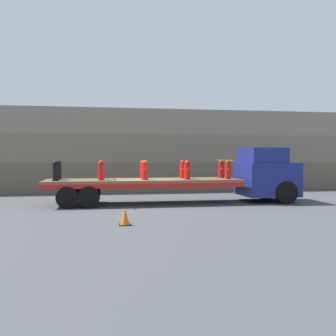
{
  "coord_description": "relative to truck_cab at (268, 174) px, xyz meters",
  "views": [
    {
      "loc": [
        -1.82,
        -17.73,
        2.23
      ],
      "look_at": [
        1.17,
        0.0,
        1.7
      ],
      "focal_mm": 40.0,
      "sensor_mm": 36.0,
      "label": 1
    }
  ],
  "objects": [
    {
      "name": "cargo_strap_rear",
      "position": [
        -8.27,
        0.0,
        0.72
      ],
      "size": [
        0.05,
        2.6,
        0.01
      ],
      "color": "yellow",
      "rests_on": "fire_hydrant_red_near_1"
    },
    {
      "name": "fire_hydrant_red_far_3",
      "position": [
        -4.28,
        0.53,
        0.25
      ],
      "size": [
        0.33,
        0.56,
        0.9
      ],
      "color": "red",
      "rests_on": "flatbed_trailer"
    },
    {
      "name": "ground_plane",
      "position": [
        -6.27,
        0.0,
        -1.36
      ],
      "size": [
        120.0,
        120.0,
        0.0
      ],
      "primitive_type": "plane",
      "color": "#3F4244"
    },
    {
      "name": "fire_hydrant_red_far_1",
      "position": [
        -8.27,
        0.53,
        0.25
      ],
      "size": [
        0.33,
        0.56,
        0.9
      ],
      "color": "red",
      "rests_on": "flatbed_trailer"
    },
    {
      "name": "rock_cliff",
      "position": [
        -6.27,
        7.61,
        1.32
      ],
      "size": [
        60.0,
        3.3,
        5.36
      ],
      "color": "#665B4C",
      "rests_on": "ground_plane"
    },
    {
      "name": "fire_hydrant_red_far_2",
      "position": [
        -6.27,
        0.53,
        0.25
      ],
      "size": [
        0.33,
        0.56,
        0.9
      ],
      "color": "red",
      "rests_on": "flatbed_trailer"
    },
    {
      "name": "fire_hydrant_red_near_1",
      "position": [
        -8.27,
        -0.53,
        0.25
      ],
      "size": [
        0.33,
        0.56,
        0.9
      ],
      "color": "red",
      "rests_on": "flatbed_trailer"
    },
    {
      "name": "fire_hydrant_red_near_2",
      "position": [
        -6.27,
        -0.53,
        0.25
      ],
      "size": [
        0.33,
        0.56,
        0.9
      ],
      "color": "red",
      "rests_on": "flatbed_trailer"
    },
    {
      "name": "cargo_strap_middle",
      "position": [
        -2.28,
        0.0,
        0.72
      ],
      "size": [
        0.05,
        2.6,
        0.01
      ],
      "color": "yellow",
      "rests_on": "fire_hydrant_red_near_4"
    },
    {
      "name": "fire_hydrant_red_near_4",
      "position": [
        -2.28,
        -0.53,
        0.25
      ],
      "size": [
        0.33,
        0.56,
        0.9
      ],
      "color": "red",
      "rests_on": "flatbed_trailer"
    },
    {
      "name": "flatbed_trailer",
      "position": [
        -7.06,
        0.0,
        -0.43
      ],
      "size": [
        9.19,
        2.51,
        1.17
      ],
      "color": "brown",
      "rests_on": "ground_plane"
    },
    {
      "name": "truck_cab",
      "position": [
        0.0,
        0.0,
        0.0
      ],
      "size": [
        2.58,
        2.65,
        2.68
      ],
      "color": "navy",
      "rests_on": "ground_plane"
    },
    {
      "name": "fire_hydrant_red_near_3",
      "position": [
        -4.28,
        -0.53,
        0.25
      ],
      "size": [
        0.33,
        0.56,
        0.9
      ],
      "color": "red",
      "rests_on": "flatbed_trailer"
    },
    {
      "name": "fire_hydrant_black_far_0",
      "position": [
        -10.27,
        0.53,
        0.25
      ],
      "size": [
        0.33,
        0.56,
        0.9
      ],
      "color": "black",
      "rests_on": "flatbed_trailer"
    },
    {
      "name": "fire_hydrant_black_near_0",
      "position": [
        -10.27,
        -0.53,
        0.25
      ],
      "size": [
        0.33,
        0.56,
        0.9
      ],
      "color": "black",
      "rests_on": "flatbed_trailer"
    },
    {
      "name": "fire_hydrant_red_far_4",
      "position": [
        -2.28,
        0.53,
        0.25
      ],
      "size": [
        0.33,
        0.56,
        0.9
      ],
      "color": "red",
      "rests_on": "flatbed_trailer"
    },
    {
      "name": "traffic_cone",
      "position": [
        -7.46,
        -5.49,
        -1.08
      ],
      "size": [
        0.39,
        0.39,
        0.58
      ],
      "color": "black",
      "rests_on": "ground_plane"
    }
  ]
}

